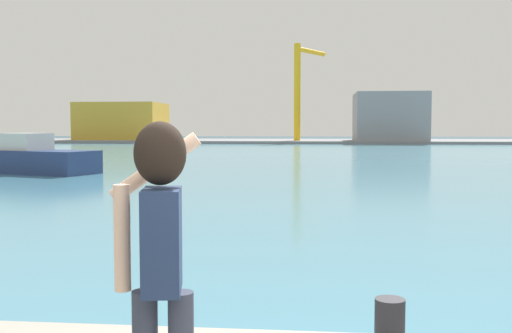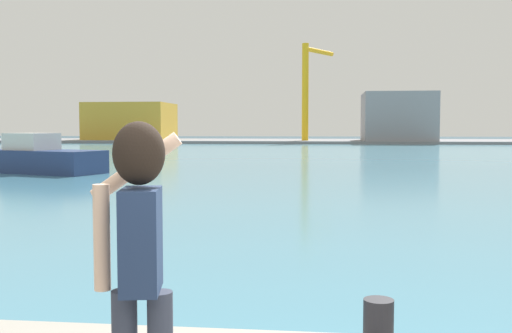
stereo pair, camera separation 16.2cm
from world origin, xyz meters
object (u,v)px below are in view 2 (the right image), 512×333
(boat_moored, at_px, (42,158))
(port_crane, at_px, (308,83))
(warehouse_right, at_px, (398,117))
(harbor_bollard, at_px, (378,322))
(person_photographer, at_px, (139,246))
(warehouse_left, at_px, (131,121))

(boat_moored, distance_m, port_crane, 63.56)
(boat_moored, xyz_separation_m, port_crane, (12.09, 61.84, 8.36))
(port_crane, bearing_deg, warehouse_right, 0.38)
(harbor_bollard, relative_size, warehouse_right, 0.03)
(person_photographer, bearing_deg, port_crane, -9.25)
(person_photographer, bearing_deg, warehouse_right, -17.95)
(harbor_bollard, distance_m, warehouse_right, 87.10)
(person_photographer, relative_size, harbor_bollard, 4.79)
(warehouse_right, bearing_deg, harbor_bollard, -96.97)
(person_photographer, xyz_separation_m, port_crane, (-1.44, 87.88, 7.43))
(person_photographer, relative_size, warehouse_left, 0.13)
(warehouse_left, xyz_separation_m, warehouse_right, (42.65, -3.62, 0.59))
(warehouse_right, bearing_deg, person_photographer, -97.76)
(harbor_bollard, bearing_deg, boat_moored, 121.43)
(person_photographer, distance_m, harbor_bollard, 2.29)
(port_crane, bearing_deg, harbor_bollard, -88.10)
(person_photographer, height_order, warehouse_right, warehouse_right)
(warehouse_left, relative_size, port_crane, 0.90)
(harbor_bollard, height_order, warehouse_left, warehouse_left)
(person_photographer, bearing_deg, boat_moored, 17.27)
(boat_moored, bearing_deg, port_crane, 98.01)
(person_photographer, xyz_separation_m, harbor_bollard, (1.42, 1.56, -0.88))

